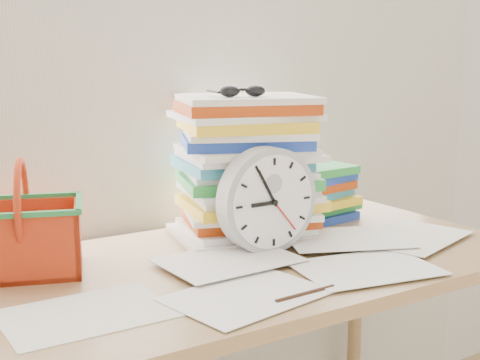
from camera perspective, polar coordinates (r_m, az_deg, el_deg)
curtain at (r=1.81m, az=-6.94°, el=13.28°), size 2.40×0.01×2.50m
desk at (r=1.57m, az=-0.30°, el=-9.51°), size 1.40×0.70×0.75m
paper_stack at (r=1.72m, az=0.49°, el=1.14°), size 0.43×0.39×0.36m
clock at (r=1.58m, az=2.32°, el=-1.72°), size 0.25×0.05×0.25m
sunglasses at (r=1.64m, az=0.22°, el=7.62°), size 0.16×0.14×0.03m
book_stack at (r=1.92m, az=6.28°, el=-1.01°), size 0.30×0.26×0.16m
basket at (r=1.50m, az=-18.04°, el=-3.05°), size 0.30×0.26×0.25m
pen at (r=1.33m, az=5.61°, el=-9.66°), size 0.15×0.02×0.01m
scattered_papers at (r=1.54m, az=-0.30°, el=-6.69°), size 1.26×0.42×0.02m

